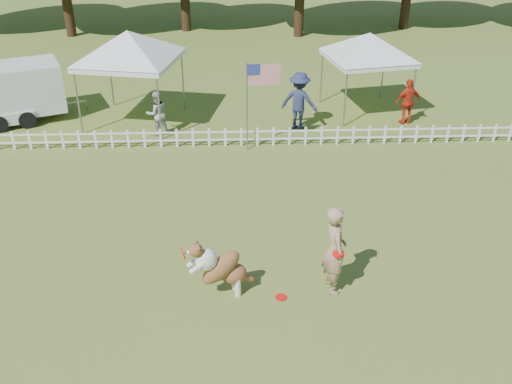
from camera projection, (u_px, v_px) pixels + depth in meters
ground at (259, 286)px, 11.72m from camera, size 120.00×120.00×0.00m
picket_fence at (249, 137)px, 17.70m from camera, size 22.00×0.08×0.60m
handler at (335, 250)px, 11.19m from camera, size 0.53×0.74×1.91m
dog at (222, 267)px, 11.14m from camera, size 1.38×0.78×1.35m
frisbee_on_turf at (281, 297)px, 11.38m from camera, size 0.25×0.25×0.02m
canopy_tent_left at (132, 78)px, 18.92m from camera, size 3.46×3.46×3.02m
canopy_tent_right at (366, 74)px, 19.86m from camera, size 3.09×3.09×2.73m
cargo_trailer at (7, 94)px, 19.19m from camera, size 4.87×3.55×1.96m
flag_pole at (247, 108)px, 16.92m from camera, size 1.05×0.21×2.73m
spectator_a at (157, 113)px, 18.28m from camera, size 0.88×0.80×1.46m
spectator_b at (299, 101)px, 18.65m from camera, size 1.41×1.16×1.91m
spectator_c at (408, 102)px, 19.07m from camera, size 0.97×0.54×1.55m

